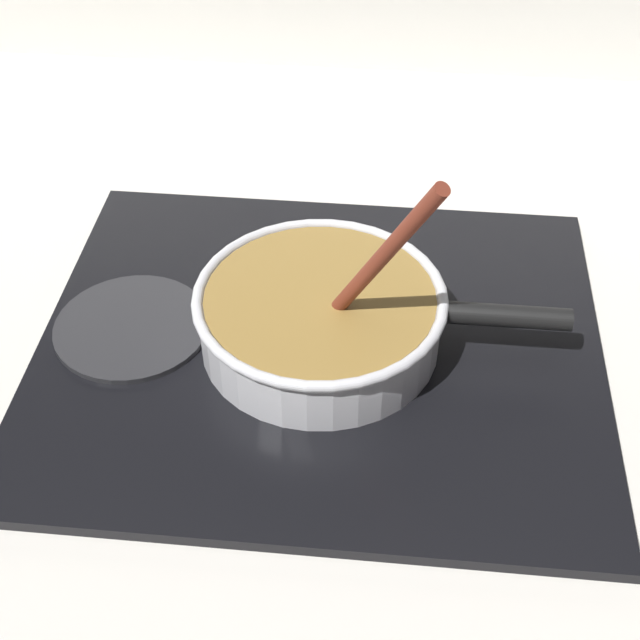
% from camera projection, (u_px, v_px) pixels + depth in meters
% --- Properties ---
extents(ground, '(2.40, 1.60, 0.04)m').
position_uv_depth(ground, '(157.00, 491.00, 0.82)').
color(ground, beige).
extents(hob_plate, '(0.56, 0.48, 0.01)m').
position_uv_depth(hob_plate, '(320.00, 346.00, 0.92)').
color(hob_plate, black).
rests_on(hob_plate, ground).
extents(burner_ring, '(0.17, 0.17, 0.01)m').
position_uv_depth(burner_ring, '(320.00, 339.00, 0.91)').
color(burner_ring, '#592D0C').
rests_on(burner_ring, hob_plate).
extents(spare_burner, '(0.16, 0.16, 0.01)m').
position_uv_depth(spare_burner, '(132.00, 327.00, 0.92)').
color(spare_burner, '#262628').
rests_on(spare_burner, hob_plate).
extents(cooking_pan, '(0.36, 0.25, 0.25)m').
position_uv_depth(cooking_pan, '(322.00, 316.00, 0.89)').
color(cooking_pan, silver).
rests_on(cooking_pan, hob_plate).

